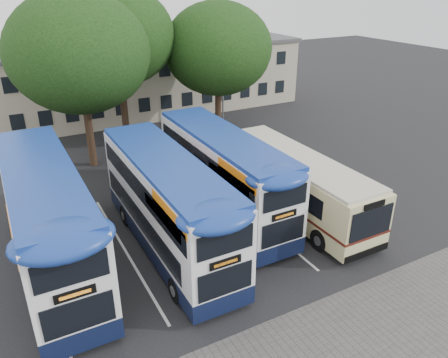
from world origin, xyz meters
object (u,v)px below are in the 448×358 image
object	(u,v)px
tree_right	(218,49)
bus_dd_right	(223,171)
tree_left	(79,53)
bus_single	(294,180)
lamp_post	(223,64)
tree_mid	(117,36)
bus_dd_mid	(167,201)
bus_dd_left	(48,216)

from	to	relation	value
tree_right	bus_dd_right	xyz separation A→B (m)	(-5.76, -11.51, -4.27)
bus_dd_right	tree_left	bearing A→B (deg)	114.66
bus_single	lamp_post	bearing A→B (deg)	75.61
lamp_post	tree_right	world-z (taller)	tree_right
tree_mid	bus_single	xyz separation A→B (m)	(4.95, -14.26, -6.12)
bus_dd_mid	bus_dd_right	bearing A→B (deg)	24.35
tree_mid	bus_single	distance (m)	16.28
tree_mid	bus_dd_right	xyz separation A→B (m)	(1.40, -12.77, -5.47)
tree_right	bus_dd_left	size ratio (longest dim) A/B	0.89
tree_left	bus_dd_mid	distance (m)	12.77
lamp_post	bus_dd_left	world-z (taller)	lamp_post
bus_single	tree_left	bearing A→B (deg)	125.26
bus_dd_mid	bus_single	world-z (taller)	bus_dd_mid
tree_left	tree_mid	size ratio (longest dim) A/B	0.98
tree_left	tree_mid	world-z (taller)	tree_mid
lamp_post	bus_dd_right	bearing A→B (deg)	-118.28
tree_mid	bus_dd_left	bearing A→B (deg)	-118.47
bus_dd_right	bus_single	xyz separation A→B (m)	(3.54, -1.49, -0.65)
bus_dd_right	tree_mid	bearing A→B (deg)	96.28
lamp_post	tree_left	size ratio (longest dim) A/B	0.81
lamp_post	bus_dd_right	xyz separation A→B (m)	(-7.50, -13.94, -2.60)
tree_left	bus_dd_right	distance (m)	12.11
tree_right	bus_single	size ratio (longest dim) A/B	0.94
lamp_post	bus_single	bearing A→B (deg)	-104.39
bus_dd_left	bus_dd_mid	xyz separation A→B (m)	(4.99, -0.89, -0.12)
tree_right	bus_dd_left	xyz separation A→B (m)	(-14.53, -12.33, -4.12)
bus_dd_left	tree_left	bearing A→B (deg)	69.03
bus_dd_mid	lamp_post	bearing A→B (deg)	54.21
bus_dd_left	lamp_post	bearing A→B (deg)	42.22
tree_left	tree_right	distance (m)	10.50
lamp_post	bus_single	distance (m)	16.26
bus_dd_mid	bus_dd_left	bearing A→B (deg)	169.85
lamp_post	bus_dd_right	size ratio (longest dim) A/B	0.84
bus_dd_mid	bus_dd_right	xyz separation A→B (m)	(3.79, 1.71, -0.03)
bus_dd_left	bus_dd_right	size ratio (longest dim) A/B	1.06
bus_single	bus_dd_mid	bearing A→B (deg)	-178.25
tree_right	bus_single	distance (m)	14.07
lamp_post	bus_dd_mid	distance (m)	19.47
tree_left	bus_dd_right	bearing A→B (deg)	-65.34
bus_dd_right	lamp_post	bearing A→B (deg)	61.72
tree_right	bus_dd_right	size ratio (longest dim) A/B	0.94
bus_single	tree_mid	bearing A→B (deg)	109.13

